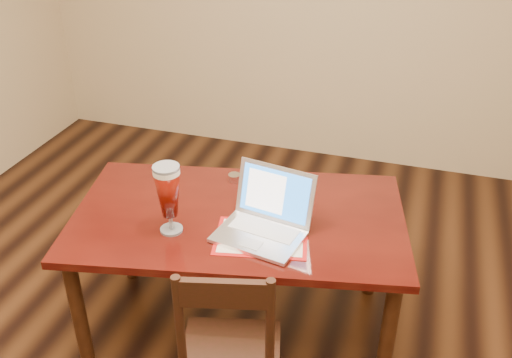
% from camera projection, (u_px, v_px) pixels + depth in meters
% --- Properties ---
extents(room_shell, '(4.51, 5.01, 2.71)m').
position_uv_depth(room_shell, '(183.00, 1.00, 1.66)').
color(room_shell, '#CBB187').
rests_on(room_shell, ground).
extents(dining_table, '(1.64, 1.13, 1.02)m').
position_uv_depth(dining_table, '(237.00, 228.00, 2.61)').
color(dining_table, '#430E09').
rests_on(dining_table, ground).
extents(dining_chair, '(0.47, 0.46, 0.92)m').
position_uv_depth(dining_chair, '(230.00, 356.00, 2.22)').
color(dining_chair, black).
rests_on(dining_chair, ground).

